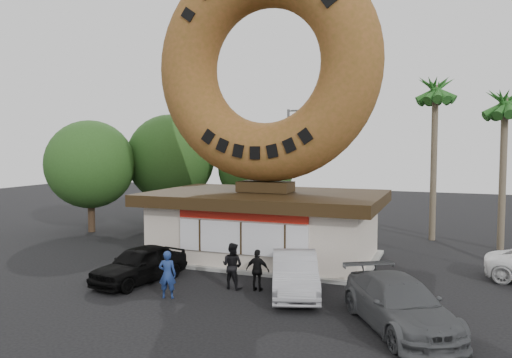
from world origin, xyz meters
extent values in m
plane|color=black|center=(0.00, 0.00, 0.00)|extent=(90.00, 90.00, 0.00)
cube|color=beige|center=(0.00, 6.00, 1.50)|extent=(10.00, 6.00, 3.00)
cube|color=#999993|center=(0.00, 6.00, 0.07)|extent=(10.60, 6.60, 0.15)
cube|color=#3F3F3F|center=(0.00, 6.00, 3.05)|extent=(10.00, 6.00, 0.10)
cube|color=black|center=(0.00, 6.00, 3.00)|extent=(11.20, 7.20, 0.55)
cube|color=silver|center=(0.00, 2.95, 1.55)|extent=(6.00, 0.12, 1.40)
cube|color=#B11A0F|center=(0.00, 2.93, 2.55)|extent=(6.00, 0.10, 0.45)
cube|color=black|center=(0.00, 6.00, 3.55)|extent=(2.60, 1.40, 0.50)
torus|color=brown|center=(0.00, 6.00, 9.38)|extent=(11.16, 2.84, 11.16)
cylinder|color=#473321|center=(-9.50, 13.00, 1.65)|extent=(0.44, 0.44, 3.30)
sphere|color=#274E1C|center=(-9.50, 13.00, 4.65)|extent=(6.00, 6.00, 6.00)
cylinder|color=#473321|center=(-4.00, 15.00, 1.43)|extent=(0.44, 0.44, 2.86)
sphere|color=#274E1C|center=(-4.00, 15.00, 4.03)|extent=(5.20, 5.20, 5.20)
cylinder|color=#473321|center=(-13.00, 9.00, 1.54)|extent=(0.44, 0.44, 3.08)
sphere|color=#274E1C|center=(-13.00, 9.00, 4.34)|extent=(5.60, 5.60, 5.60)
cylinder|color=#726651|center=(7.50, 14.00, 4.50)|extent=(0.36, 0.36, 9.00)
cylinder|color=#726651|center=(11.00, 12.50, 4.00)|extent=(0.36, 0.36, 8.00)
cylinder|color=#59595E|center=(-2.00, 16.00, 4.00)|extent=(0.18, 0.18, 8.00)
cylinder|color=#59595E|center=(-1.10, 16.00, 7.90)|extent=(1.80, 0.12, 0.12)
cube|color=#59595E|center=(-0.20, 16.00, 7.85)|extent=(0.45, 0.20, 0.12)
imported|color=navy|center=(-1.16, -1.25, 0.88)|extent=(0.74, 0.60, 1.75)
imported|color=black|center=(0.56, 0.71, 0.90)|extent=(0.95, 0.79, 1.80)
imported|color=black|center=(1.59, 0.75, 0.80)|extent=(0.94, 0.40, 1.60)
imported|color=black|center=(-3.33, 0.16, 0.74)|extent=(2.58, 4.62, 1.49)
imported|color=#A8A7AD|center=(3.03, 0.92, 0.77)|extent=(3.06, 4.98, 1.55)
imported|color=#525457|center=(7.03, -1.34, 0.76)|extent=(4.53, 5.63, 1.53)
camera|label=1|loc=(8.32, -16.77, 5.62)|focal=35.00mm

